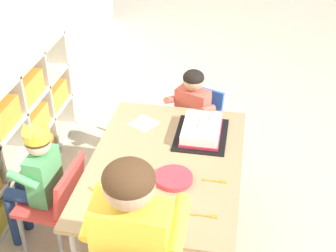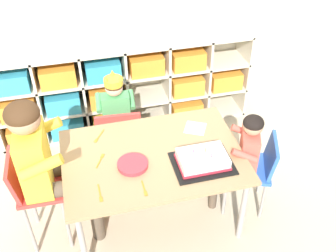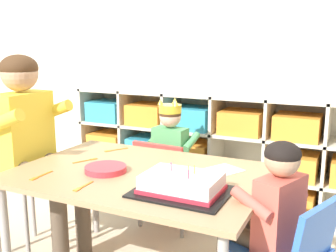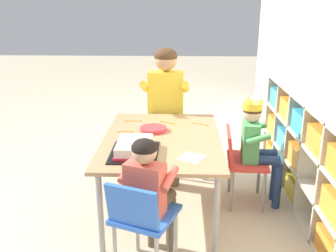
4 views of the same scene
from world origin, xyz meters
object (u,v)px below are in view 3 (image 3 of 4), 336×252
object	(u,v)px
paper_plate_stack	(106,169)
activity_table	(140,181)
adult_helper_seated	(32,133)
fork_near_cake_tray	(87,160)
fork_at_table_front_edge	(115,150)
birthday_cake_on_tray	(182,185)
child_with_crown	(173,147)
classroom_chair_adult_side	(21,171)
fork_near_child_seat	(82,187)
classroom_chair_blue	(166,174)
guest_at_table_side	(268,211)
fork_beside_plate_stack	(40,176)

from	to	relation	value
paper_plate_stack	activity_table	bearing A→B (deg)	25.58
adult_helper_seated	activity_table	bearing A→B (deg)	-88.25
fork_near_cake_tray	fork_at_table_front_edge	world-z (taller)	same
birthday_cake_on_tray	child_with_crown	bearing A→B (deg)	116.88
classroom_chair_adult_side	fork_near_child_seat	xyz separation A→B (m)	(0.64, -0.28, 0.11)
classroom_chair_blue	classroom_chair_adult_side	distance (m)	0.84
fork_at_table_front_edge	classroom_chair_blue	bearing A→B (deg)	4.29
classroom_chair_adult_side	guest_at_table_side	distance (m)	1.35
activity_table	guest_at_table_side	size ratio (longest dim) A/B	1.44
paper_plate_stack	fork_at_table_front_edge	bearing A→B (deg)	116.88
classroom_chair_adult_side	child_with_crown	bearing A→B (deg)	-40.65
fork_near_child_seat	fork_near_cake_tray	bearing A→B (deg)	33.50
classroom_chair_blue	birthday_cake_on_tray	distance (m)	0.88
activity_table	birthday_cake_on_tray	size ratio (longest dim) A/B	3.07
fork_near_child_seat	activity_table	bearing A→B (deg)	-23.12
fork_at_table_front_edge	fork_near_cake_tray	bearing A→B (deg)	-152.08
classroom_chair_blue	fork_near_child_seat	size ratio (longest dim) A/B	4.64
guest_at_table_side	fork_near_child_seat	bearing A→B (deg)	-50.64
guest_at_table_side	classroom_chair_adult_side	bearing A→B (deg)	-70.64
adult_helper_seated	guest_at_table_side	distance (m)	1.26
child_with_crown	fork_near_cake_tray	world-z (taller)	child_with_crown
fork_near_cake_tray	guest_at_table_side	bearing A→B (deg)	111.91
paper_plate_stack	fork_near_cake_tray	xyz separation A→B (m)	(-0.19, 0.10, -0.01)
child_with_crown	fork_near_cake_tray	size ratio (longest dim) A/B	6.61
birthday_cake_on_tray	fork_near_child_seat	size ratio (longest dim) A/B	3.04
guest_at_table_side	fork_beside_plate_stack	bearing A→B (deg)	-56.75
activity_table	classroom_chair_blue	xyz separation A→B (m)	(-0.15, 0.58, -0.16)
paper_plate_stack	fork_at_table_front_edge	size ratio (longest dim) A/B	1.52
child_with_crown	fork_beside_plate_stack	world-z (taller)	child_with_crown
activity_table	fork_beside_plate_stack	world-z (taller)	fork_beside_plate_stack
child_with_crown	fork_near_child_seat	xyz separation A→B (m)	(0.03, -0.95, 0.06)
classroom_chair_adult_side	fork_beside_plate_stack	bearing A→B (deg)	-121.59
child_with_crown	fork_near_cake_tray	distance (m)	0.67
paper_plate_stack	fork_beside_plate_stack	distance (m)	0.29
fork_beside_plate_stack	classroom_chair_adult_side	bearing A→B (deg)	55.32
guest_at_table_side	fork_near_child_seat	world-z (taller)	guest_at_table_side
adult_helper_seated	fork_at_table_front_edge	distance (m)	0.44
classroom_chair_adult_side	guest_at_table_side	world-z (taller)	guest_at_table_side
classroom_chair_adult_side	paper_plate_stack	distance (m)	0.62
fork_beside_plate_stack	activity_table	bearing A→B (deg)	-57.35
adult_helper_seated	paper_plate_stack	world-z (taller)	adult_helper_seated
activity_table	child_with_crown	size ratio (longest dim) A/B	1.40
child_with_crown	fork_beside_plate_stack	distance (m)	0.96
paper_plate_stack	fork_near_child_seat	bearing A→B (deg)	-82.04
fork_beside_plate_stack	fork_at_table_front_edge	bearing A→B (deg)	-7.77
adult_helper_seated	paper_plate_stack	distance (m)	0.52
classroom_chair_blue	fork_beside_plate_stack	bearing A→B (deg)	79.42
activity_table	adult_helper_seated	world-z (taller)	adult_helper_seated
child_with_crown	guest_at_table_side	size ratio (longest dim) A/B	1.03
classroom_chair_blue	paper_plate_stack	size ratio (longest dim) A/B	2.96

